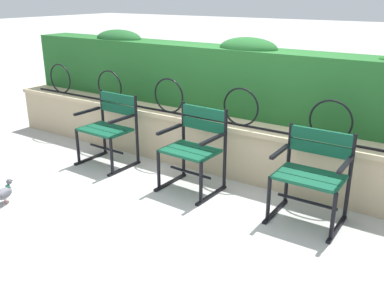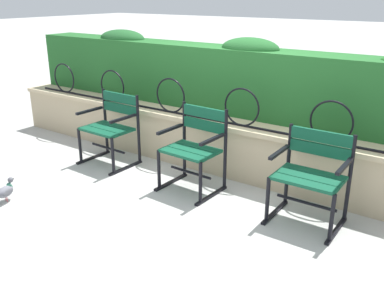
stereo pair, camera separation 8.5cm
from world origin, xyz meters
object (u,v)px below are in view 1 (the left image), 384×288
Objects in this scene: park_chair_left at (110,126)px; park_chair_right at (312,172)px; pigeon_near_chairs at (4,193)px; park_chair_centre at (195,146)px.

park_chair_right is at bearing 0.02° from park_chair_left.
park_chair_right reaches higher than pigeon_near_chairs.
park_chair_left is at bearing -179.98° from park_chair_right.
park_chair_left is at bearing 178.45° from park_chair_centre.
park_chair_centre is 1.95m from pigeon_near_chairs.
park_chair_left reaches higher than pigeon_near_chairs.
park_chair_right is (2.47, 0.00, -0.00)m from park_chair_left.
park_chair_centre reaches higher than pigeon_near_chairs.
park_chair_centre is at bearing -1.55° from park_chair_left.
pigeon_near_chairs is (-2.59, -1.38, -0.35)m from park_chair_right.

